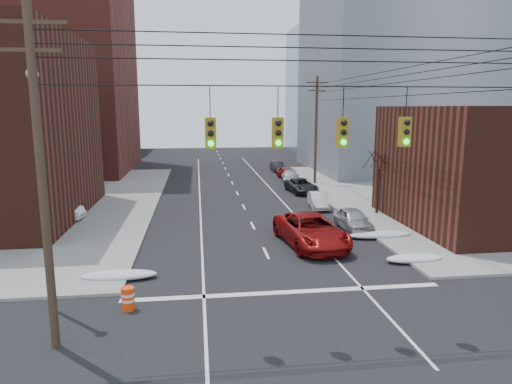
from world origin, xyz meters
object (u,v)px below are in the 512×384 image
object	(u,v)px
red_pickup	(311,230)
lot_car_d	(45,189)
parked_car_a	(353,219)
parked_car_d	(291,176)
lot_car_b	(61,192)
parked_car_e	(288,173)
construction_barrel	(128,298)
parked_car_b	(318,200)
lot_car_c	(20,199)
parked_car_f	(277,166)
lot_car_a	(50,210)
parked_car_c	(301,186)

from	to	relation	value
red_pickup	lot_car_d	size ratio (longest dim) A/B	1.63
parked_car_a	parked_car_d	xyz separation A→B (m)	(-0.13, 19.60, -0.08)
lot_car_b	parked_car_e	bearing A→B (deg)	-55.29
parked_car_e	construction_barrel	xyz separation A→B (m)	(-12.90, -32.43, -0.20)
lot_car_b	parked_car_d	bearing A→B (deg)	-60.54
parked_car_b	construction_barrel	xyz separation A→B (m)	(-12.38, -17.22, -0.15)
lot_car_c	parked_car_f	bearing A→B (deg)	-56.33
parked_car_a	construction_barrel	xyz separation A→B (m)	(-12.90, -10.47, -0.23)
lot_car_b	parked_car_b	bearing A→B (deg)	-93.98
red_pickup	parked_car_b	bearing A→B (deg)	65.32
parked_car_f	construction_barrel	bearing A→B (deg)	-109.67
red_pickup	parked_car_a	world-z (taller)	red_pickup
parked_car_f	lot_car_b	xyz separation A→B (m)	(-21.57, -16.21, 0.22)
parked_car_f	lot_car_a	xyz separation A→B (m)	(-20.25, -23.71, 0.27)
parked_car_b	parked_car_e	distance (m)	15.21
parked_car_e	lot_car_a	size ratio (longest dim) A/B	0.88
lot_car_a	construction_barrel	xyz separation A→B (m)	(7.42, -15.01, -0.42)
parked_car_a	parked_car_b	xyz separation A→B (m)	(-0.52, 6.75, -0.08)
lot_car_b	lot_car_c	size ratio (longest dim) A/B	1.09
parked_car_d	construction_barrel	size ratio (longest dim) A/B	4.69
parked_car_b	lot_car_c	distance (m)	23.60
parked_car_c	lot_car_b	world-z (taller)	lot_car_b
parked_car_e	parked_car_d	bearing A→B (deg)	-101.09
red_pickup	lot_car_d	xyz separation A→B (m)	(-19.82, 16.54, -0.07)
lot_car_c	parked_car_e	bearing A→B (deg)	-66.88
parked_car_c	parked_car_e	distance (m)	8.44
parked_car_c	parked_car_a	bearing A→B (deg)	-93.56
parked_car_c	lot_car_a	bearing A→B (deg)	-160.83
parked_car_f	lot_car_c	size ratio (longest dim) A/B	0.83
parked_car_b	parked_car_c	xyz separation A→B (m)	(0.17, 6.77, 0.03)
parked_car_a	parked_car_c	distance (m)	13.52
parked_car_c	lot_car_c	size ratio (longest dim) A/B	1.04
construction_barrel	lot_car_a	bearing A→B (deg)	116.29
parked_car_a	lot_car_b	size ratio (longest dim) A/B	0.83
parked_car_b	lot_car_a	size ratio (longest dim) A/B	0.84
lot_car_a	construction_barrel	world-z (taller)	lot_car_a
lot_car_a	lot_car_d	distance (m)	9.55
parked_car_d	parked_car_b	bearing A→B (deg)	-85.18
parked_car_e	parked_car_f	xyz separation A→B (m)	(-0.06, 6.30, -0.05)
parked_car_c	parked_car_d	world-z (taller)	parked_car_c
red_pickup	parked_car_e	world-z (taller)	red_pickup
red_pickup	parked_car_a	bearing A→B (deg)	32.37
parked_car_c	parked_car_e	world-z (taller)	parked_car_e
parked_car_a	parked_car_e	world-z (taller)	parked_car_a
parked_car_a	parked_car_e	xyz separation A→B (m)	(0.00, 21.96, -0.03)
parked_car_b	parked_car_c	world-z (taller)	parked_car_c
parked_car_e	lot_car_d	bearing A→B (deg)	-168.17
parked_car_b	lot_car_b	xyz separation A→B (m)	(-21.11, 5.29, 0.21)
parked_car_c	red_pickup	bearing A→B (deg)	-106.16
parked_car_b	lot_car_b	bearing A→B (deg)	171.82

